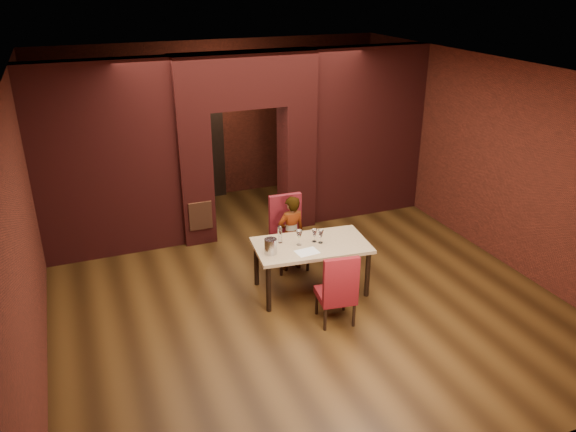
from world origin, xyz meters
The scene contains 25 objects.
floor centered at (0.00, 0.00, 0.00)m, with size 8.00×8.00×0.00m, color #442A11.
ceiling centered at (0.00, 0.00, 3.20)m, with size 7.00×8.00×0.04m, color silver.
wall_back centered at (0.00, 4.00, 1.60)m, with size 7.00×0.04×3.20m, color maroon.
wall_front centered at (0.00, -4.00, 1.60)m, with size 7.00×0.04×3.20m, color maroon.
wall_left centered at (-3.50, 0.00, 1.60)m, with size 0.04×8.00×3.20m, color maroon.
wall_right centered at (3.50, 0.00, 1.60)m, with size 0.04×8.00×3.20m, color maroon.
pillar_left centered at (-0.95, 2.00, 1.15)m, with size 0.55×0.55×2.30m, color maroon.
pillar_right centered at (0.95, 2.00, 1.15)m, with size 0.55×0.55×2.30m, color maroon.
lintel centered at (0.00, 2.00, 2.75)m, with size 2.45×0.55×0.90m, color maroon.
wing_wall_left centered at (-2.36, 2.00, 1.60)m, with size 2.27×0.35×3.20m, color maroon.
wing_wall_right centered at (2.36, 2.00, 1.60)m, with size 2.27×0.35×3.20m, color maroon.
vent_panel centered at (-0.95, 1.71, 0.55)m, with size 0.40×0.03×0.50m, color brown.
rear_door centered at (-0.40, 3.94, 1.05)m, with size 0.90×0.08×2.10m, color black.
rear_door_frame centered at (-0.40, 3.90, 1.05)m, with size 1.02×0.04×2.22m, color black.
dining_table centered at (0.19, -0.40, 0.39)m, with size 1.65×0.93×0.77m, color tan.
chair_far centered at (0.18, 0.40, 0.59)m, with size 0.53×0.53×1.17m, color maroon.
chair_near centered at (0.18, -1.24, 0.53)m, with size 0.48×0.48×1.05m, color maroon.
person_seated centered at (0.17, 0.33, 0.62)m, with size 0.45×0.30×1.25m, color beige.
wine_glass_a centered at (0.02, -0.36, 0.89)m, with size 0.09×0.09×0.23m, color white, non-canonical shape.
wine_glass_b centered at (0.26, -0.34, 0.87)m, with size 0.08×0.08×0.19m, color white, non-canonical shape.
wine_glass_c centered at (0.33, -0.41, 0.87)m, with size 0.08×0.08×0.20m, color white, non-canonical shape.
tasting_sheet centered at (0.03, -0.61, 0.77)m, with size 0.31×0.23×0.00m, color white.
wine_bucket centered at (-0.46, -0.46, 0.88)m, with size 0.18×0.18×0.22m, color #ADAEB5.
water_bottle centered at (-0.21, -0.19, 0.91)m, with size 0.06×0.06×0.27m, color silver.
potted_plant centered at (0.86, 0.53, 0.23)m, with size 0.42×0.36×0.46m, color #316422.
Camera 1 is at (-2.83, -7.05, 4.39)m, focal length 35.00 mm.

